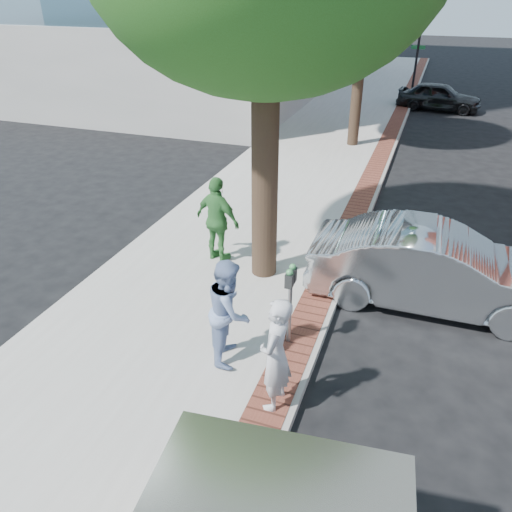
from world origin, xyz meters
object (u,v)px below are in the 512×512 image
at_px(person_gray, 276,355).
at_px(bg_car, 439,96).
at_px(parking_meter, 290,289).
at_px(person_green, 218,220).
at_px(person_officer, 229,311).
at_px(sedan_silver, 435,268).

relative_size(person_gray, bg_car, 0.46).
relative_size(parking_meter, person_green, 0.77).
xyz_separation_m(parking_meter, person_gray, (0.21, -1.45, -0.16)).
bearing_deg(person_gray, bg_car, 177.59).
height_order(person_gray, person_green, person_green).
xyz_separation_m(parking_meter, person_green, (-2.26, 2.25, -0.10)).
bearing_deg(person_gray, parking_meter, -169.84).
height_order(person_officer, bg_car, person_officer).
bearing_deg(person_officer, person_gray, -141.46).
xyz_separation_m(sedan_silver, bg_car, (-0.45, 17.61, -0.12)).
bearing_deg(person_green, sedan_silver, -162.79).
height_order(person_gray, sedan_silver, person_gray).
distance_m(person_green, sedan_silver, 4.49).
xyz_separation_m(parking_meter, sedan_silver, (2.22, 2.26, -0.42)).
distance_m(person_officer, bg_car, 20.71).
xyz_separation_m(person_gray, person_officer, (-1.01, 0.78, -0.01)).
bearing_deg(parking_meter, sedan_silver, 45.51).
height_order(person_green, bg_car, person_green).
height_order(parking_meter, person_officer, person_officer).
bearing_deg(person_green, parking_meter, 152.21).
relative_size(parking_meter, person_officer, 0.83).
bearing_deg(sedan_silver, person_officer, 133.41).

